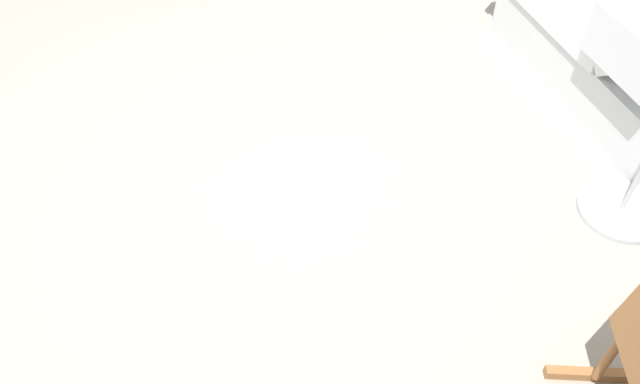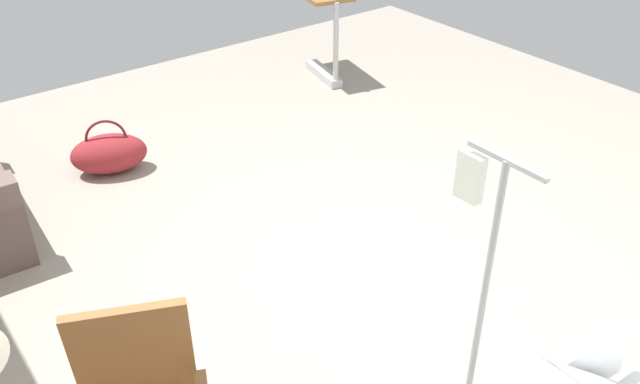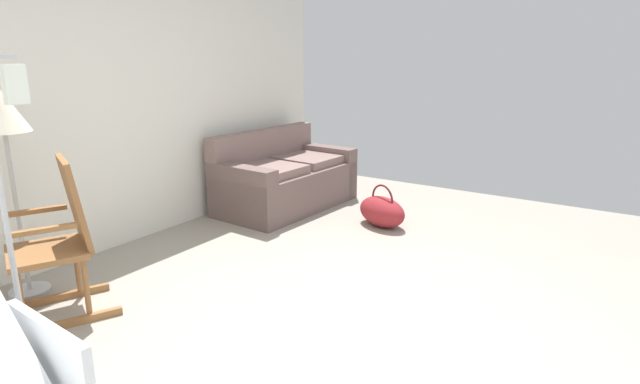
% 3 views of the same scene
% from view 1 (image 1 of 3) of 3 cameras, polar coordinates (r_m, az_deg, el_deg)
% --- Properties ---
extents(ground_plane, '(7.32, 7.32, 0.00)m').
position_cam_1_polar(ground_plane, '(3.43, -4.64, 0.89)').
color(ground_plane, gray).
extents(iv_pole, '(0.44, 0.44, 1.69)m').
position_cam_1_polar(iv_pole, '(3.45, 26.72, 1.03)').
color(iv_pole, '#B2B5BA').
rests_on(iv_pole, ground).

